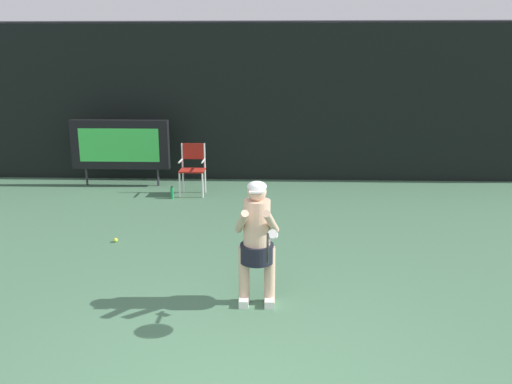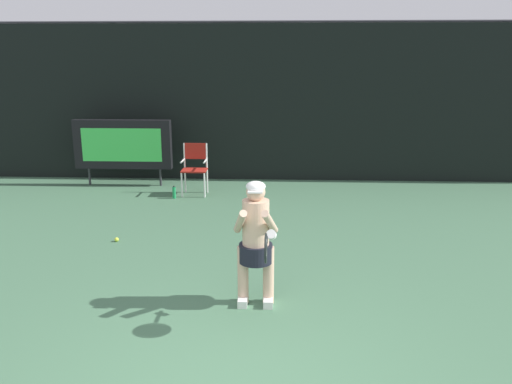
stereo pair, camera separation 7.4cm
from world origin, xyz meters
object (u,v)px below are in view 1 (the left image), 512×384
(scoreboard, at_px, (120,145))
(umpire_chair, at_px, (193,166))
(tennis_player, at_px, (257,238))
(tennis_racket, at_px, (268,247))
(tennis_ball_spare, at_px, (116,240))
(water_bottle, at_px, (172,193))

(scoreboard, bearing_deg, umpire_chair, -22.15)
(tennis_player, height_order, tennis_racket, tennis_player)
(tennis_player, distance_m, tennis_racket, 0.65)
(tennis_player, distance_m, tennis_ball_spare, 3.17)
(scoreboard, distance_m, water_bottle, 1.93)
(water_bottle, relative_size, tennis_racket, 0.44)
(water_bottle, bearing_deg, tennis_racket, -68.71)
(scoreboard, height_order, water_bottle, scoreboard)
(scoreboard, distance_m, tennis_racket, 7.24)
(scoreboard, relative_size, tennis_player, 1.48)
(scoreboard, bearing_deg, water_bottle, -38.85)
(scoreboard, relative_size, tennis_ball_spare, 32.35)
(scoreboard, relative_size, tennis_racket, 3.65)
(umpire_chair, height_order, tennis_ball_spare, umpire_chair)
(water_bottle, distance_m, tennis_player, 5.09)
(umpire_chair, xyz_separation_m, water_bottle, (-0.38, -0.39, -0.50))
(umpire_chair, bearing_deg, scoreboard, 157.85)
(umpire_chair, distance_m, tennis_racket, 5.92)
(tennis_player, bearing_deg, tennis_racket, -77.76)
(umpire_chair, relative_size, tennis_player, 0.73)
(tennis_ball_spare, bearing_deg, tennis_racket, -47.14)
(scoreboard, xyz_separation_m, water_bottle, (1.36, -1.09, -0.82))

